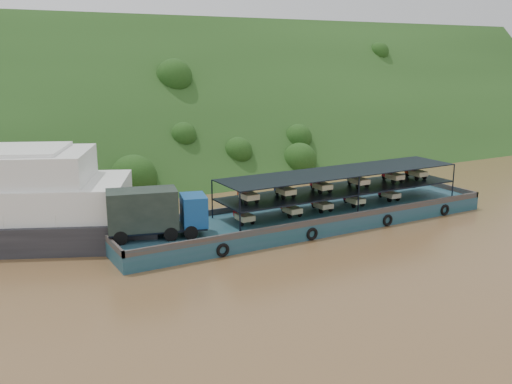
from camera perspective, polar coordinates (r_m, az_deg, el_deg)
ground at (r=48.00m, az=3.85°, el=-4.17°), size 160.00×160.00×0.00m
hillside at (r=79.69m, az=-10.45°, el=2.76°), size 140.00×39.60×39.60m
cargo_barge at (r=48.99m, az=3.61°, el=-2.30°), size 35.10×7.18×4.92m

